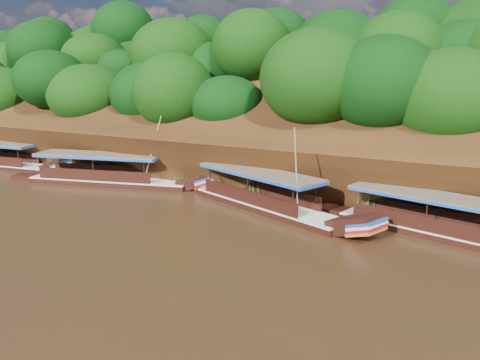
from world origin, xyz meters
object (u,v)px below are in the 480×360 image
object	(u,v)px
boat_0	(459,232)
boat_2	(119,178)
boat_1	(275,204)
boat_3	(9,163)

from	to	relation	value
boat_0	boat_2	xyz separation A→B (m)	(-23.89, 0.79, 0.04)
boat_1	boat_2	distance (m)	13.57
boat_1	boat_3	xyz separation A→B (m)	(-26.67, 0.71, -0.03)
boat_2	boat_1	bearing A→B (deg)	-19.07
boat_1	boat_3	distance (m)	26.68
boat_0	boat_3	bearing A→B (deg)	-167.80
boat_1	boat_2	bearing A→B (deg)	-163.47
boat_1	boat_2	world-z (taller)	boat_2
boat_1	boat_2	size ratio (longest dim) A/B	0.91
boat_0	boat_1	bearing A→B (deg)	-166.62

